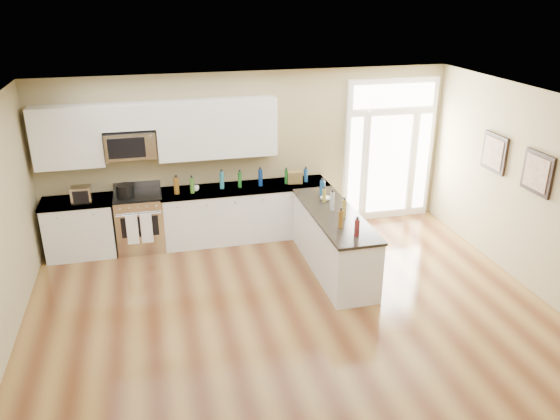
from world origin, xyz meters
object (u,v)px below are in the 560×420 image
at_px(kitchen_range, 140,221).
at_px(toaster_oven, 81,194).
at_px(peninsula_cabinet, 333,243).
at_px(stockpot, 125,190).

relative_size(kitchen_range, toaster_oven, 3.61).
bearing_deg(peninsula_cabinet, toaster_oven, 159.95).
distance_m(peninsula_cabinet, kitchen_range, 3.20).
height_order(kitchen_range, stockpot, stockpot).
bearing_deg(peninsula_cabinet, stockpot, 155.19).
distance_m(stockpot, toaster_oven, 0.66).
distance_m(kitchen_range, stockpot, 0.61).
xyz_separation_m(kitchen_range, stockpot, (-0.18, -0.05, 0.58)).
xyz_separation_m(peninsula_cabinet, toaster_oven, (-3.69, 1.35, 0.63)).
relative_size(peninsula_cabinet, kitchen_range, 2.15).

